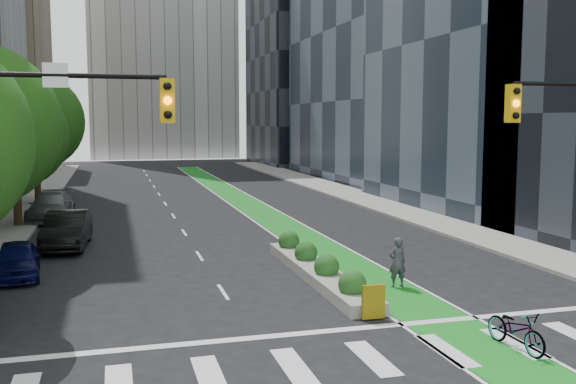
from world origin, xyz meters
TOP-DOWN VIEW (x-y plane):
  - ground at (0.00, 0.00)m, footprint 160.00×160.00m
  - sidewalk_left at (-11.80, 25.00)m, footprint 3.60×90.00m
  - sidewalk_right at (11.80, 25.00)m, footprint 3.60×90.00m
  - bike_lane_paint at (3.00, 30.00)m, footprint 2.20×70.00m
  - building_dark_end at (20.00, 68.00)m, footprint 14.00×18.00m
  - tree_midfar at (-11.00, 22.00)m, footprint 5.60×5.60m
  - tree_far at (-11.00, 32.00)m, footprint 6.60×6.60m
  - median_planter at (1.20, 7.04)m, footprint 1.20×10.26m
  - bicycle at (3.75, -1.37)m, footprint 0.97×2.10m
  - cyclist at (3.47, 5.05)m, footprint 0.64×0.42m
  - parked_car_left_near at (-9.50, 10.05)m, footprint 1.94×4.05m
  - parked_car_left_mid at (-8.07, 15.35)m, footprint 2.12×5.17m
  - parked_car_left_far at (-9.50, 24.30)m, footprint 2.63×5.61m

SIDE VIEW (x-z plane):
  - ground at x=0.00m, z-range 0.00..0.00m
  - bike_lane_paint at x=3.00m, z-range 0.00..0.01m
  - sidewalk_left at x=-11.80m, z-range 0.00..0.15m
  - sidewalk_right at x=11.80m, z-range 0.00..0.15m
  - median_planter at x=1.20m, z-range -0.18..0.92m
  - bicycle at x=3.75m, z-range 0.00..1.07m
  - parked_car_left_near at x=-9.50m, z-range 0.00..1.34m
  - parked_car_left_far at x=-9.50m, z-range 0.00..1.58m
  - parked_car_left_mid at x=-8.07m, z-range 0.00..1.67m
  - cyclist at x=3.47m, z-range 0.00..1.76m
  - tree_midfar at x=-11.00m, z-range 1.07..8.83m
  - tree_far at x=-11.00m, z-range 1.19..10.20m
  - building_dark_end at x=20.00m, z-range 0.00..28.00m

